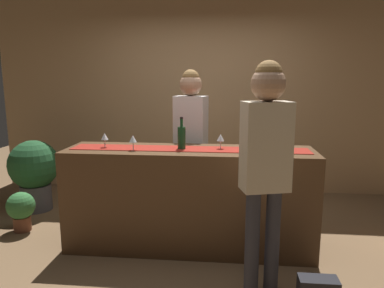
{
  "coord_description": "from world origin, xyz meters",
  "views": [
    {
      "loc": [
        0.36,
        -3.27,
        1.63
      ],
      "look_at": [
        0.03,
        0.0,
        1.02
      ],
      "focal_mm": 33.48,
      "sensor_mm": 36.0,
      "label": 1
    }
  ],
  "objects_px": {
    "wine_glass_mid_counter": "(105,137)",
    "potted_plant_small": "(21,209)",
    "wine_glass_far_end": "(133,139)",
    "customer_sipping": "(266,153)",
    "bartender": "(191,130)",
    "wine_glass_near_customer": "(221,138)",
    "potted_plant_tall": "(34,170)",
    "wine_bottle_green": "(182,137)",
    "wine_bottle_amber": "(274,139)"
  },
  "relations": [
    {
      "from": "potted_plant_small",
      "to": "wine_bottle_green",
      "type": "bearing_deg",
      "value": -5.96
    },
    {
      "from": "wine_glass_near_customer",
      "to": "potted_plant_tall",
      "type": "height_order",
      "value": "wine_glass_near_customer"
    },
    {
      "from": "bartender",
      "to": "customer_sipping",
      "type": "relative_size",
      "value": 0.98
    },
    {
      "from": "wine_glass_far_end",
      "to": "potted_plant_tall",
      "type": "bearing_deg",
      "value": 148.78
    },
    {
      "from": "wine_glass_near_customer",
      "to": "wine_glass_far_end",
      "type": "distance_m",
      "value": 0.81
    },
    {
      "from": "wine_glass_far_end",
      "to": "bartender",
      "type": "distance_m",
      "value": 0.83
    },
    {
      "from": "wine_bottle_amber",
      "to": "potted_plant_small",
      "type": "relative_size",
      "value": 0.7
    },
    {
      "from": "wine_bottle_green",
      "to": "wine_glass_near_customer",
      "type": "height_order",
      "value": "wine_bottle_green"
    },
    {
      "from": "wine_glass_near_customer",
      "to": "potted_plant_small",
      "type": "xyz_separation_m",
      "value": [
        -2.13,
        0.15,
        -0.83
      ]
    },
    {
      "from": "wine_glass_mid_counter",
      "to": "wine_bottle_amber",
      "type": "bearing_deg",
      "value": -0.32
    },
    {
      "from": "wine_glass_near_customer",
      "to": "customer_sipping",
      "type": "height_order",
      "value": "customer_sipping"
    },
    {
      "from": "wine_glass_near_customer",
      "to": "potted_plant_tall",
      "type": "xyz_separation_m",
      "value": [
        -2.31,
        0.77,
        -0.57
      ]
    },
    {
      "from": "wine_bottle_green",
      "to": "wine_glass_near_customer",
      "type": "xyz_separation_m",
      "value": [
        0.36,
        0.04,
        -0.01
      ]
    },
    {
      "from": "wine_bottle_green",
      "to": "customer_sipping",
      "type": "height_order",
      "value": "customer_sipping"
    },
    {
      "from": "bartender",
      "to": "wine_bottle_green",
      "type": "bearing_deg",
      "value": 101.78
    },
    {
      "from": "wine_glass_near_customer",
      "to": "bartender",
      "type": "relative_size",
      "value": 0.08
    },
    {
      "from": "wine_glass_far_end",
      "to": "potted_plant_tall",
      "type": "distance_m",
      "value": 1.86
    },
    {
      "from": "wine_bottle_amber",
      "to": "wine_glass_far_end",
      "type": "height_order",
      "value": "wine_bottle_amber"
    },
    {
      "from": "wine_bottle_green",
      "to": "customer_sipping",
      "type": "bearing_deg",
      "value": -44.57
    },
    {
      "from": "wine_glass_mid_counter",
      "to": "bartender",
      "type": "height_order",
      "value": "bartender"
    },
    {
      "from": "customer_sipping",
      "to": "wine_bottle_green",
      "type": "bearing_deg",
      "value": 120.3
    },
    {
      "from": "wine_glass_near_customer",
      "to": "customer_sipping",
      "type": "xyz_separation_m",
      "value": [
        0.34,
        -0.73,
        0.01
      ]
    },
    {
      "from": "wine_glass_far_end",
      "to": "potted_plant_small",
      "type": "bearing_deg",
      "value": 167.48
    },
    {
      "from": "wine_bottle_amber",
      "to": "potted_plant_tall",
      "type": "bearing_deg",
      "value": 163.58
    },
    {
      "from": "potted_plant_tall",
      "to": "bartender",
      "type": "bearing_deg",
      "value": -6.33
    },
    {
      "from": "potted_plant_tall",
      "to": "potted_plant_small",
      "type": "bearing_deg",
      "value": -74.16
    },
    {
      "from": "wine_bottle_amber",
      "to": "wine_glass_near_customer",
      "type": "distance_m",
      "value": 0.49
    },
    {
      "from": "wine_glass_far_end",
      "to": "customer_sipping",
      "type": "distance_m",
      "value": 1.28
    },
    {
      "from": "wine_glass_far_end",
      "to": "potted_plant_small",
      "type": "height_order",
      "value": "wine_glass_far_end"
    },
    {
      "from": "wine_bottle_amber",
      "to": "potted_plant_tall",
      "type": "height_order",
      "value": "wine_bottle_amber"
    },
    {
      "from": "wine_bottle_green",
      "to": "wine_glass_near_customer",
      "type": "distance_m",
      "value": 0.36
    },
    {
      "from": "wine_glass_mid_counter",
      "to": "potted_plant_small",
      "type": "relative_size",
      "value": 0.34
    },
    {
      "from": "wine_glass_mid_counter",
      "to": "potted_plant_small",
      "type": "bearing_deg",
      "value": 169.37
    },
    {
      "from": "wine_bottle_green",
      "to": "potted_plant_small",
      "type": "xyz_separation_m",
      "value": [
        -1.77,
        0.18,
        -0.84
      ]
    },
    {
      "from": "wine_glass_mid_counter",
      "to": "wine_glass_far_end",
      "type": "relative_size",
      "value": 1.0
    },
    {
      "from": "wine_glass_near_customer",
      "to": "customer_sipping",
      "type": "relative_size",
      "value": 0.08
    },
    {
      "from": "wine_bottle_amber",
      "to": "customer_sipping",
      "type": "height_order",
      "value": "customer_sipping"
    },
    {
      "from": "wine_bottle_amber",
      "to": "wine_glass_mid_counter",
      "type": "bearing_deg",
      "value": 179.68
    },
    {
      "from": "wine_glass_far_end",
      "to": "potted_plant_tall",
      "type": "xyz_separation_m",
      "value": [
        -1.51,
        0.92,
        -0.57
      ]
    },
    {
      "from": "wine_glass_near_customer",
      "to": "bartender",
      "type": "distance_m",
      "value": 0.65
    },
    {
      "from": "customer_sipping",
      "to": "potted_plant_tall",
      "type": "xyz_separation_m",
      "value": [
        -2.65,
        1.5,
        -0.58
      ]
    },
    {
      "from": "wine_bottle_amber",
      "to": "customer_sipping",
      "type": "distance_m",
      "value": 0.69
    },
    {
      "from": "wine_glass_far_end",
      "to": "potted_plant_small",
      "type": "xyz_separation_m",
      "value": [
        -1.34,
        0.3,
        -0.83
      ]
    },
    {
      "from": "wine_bottle_amber",
      "to": "wine_glass_far_end",
      "type": "relative_size",
      "value": 2.1
    },
    {
      "from": "bartender",
      "to": "customer_sipping",
      "type": "height_order",
      "value": "customer_sipping"
    },
    {
      "from": "bartender",
      "to": "customer_sipping",
      "type": "distance_m",
      "value": 1.45
    },
    {
      "from": "wine_glass_near_customer",
      "to": "potted_plant_tall",
      "type": "bearing_deg",
      "value": 161.58
    },
    {
      "from": "wine_bottle_green",
      "to": "potted_plant_small",
      "type": "distance_m",
      "value": 1.97
    },
    {
      "from": "potted_plant_tall",
      "to": "wine_bottle_green",
      "type": "bearing_deg",
      "value": -22.45
    },
    {
      "from": "wine_bottle_green",
      "to": "potted_plant_small",
      "type": "bearing_deg",
      "value": 174.04
    }
  ]
}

